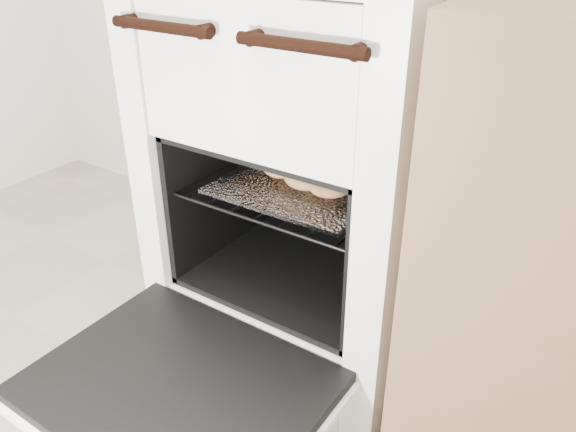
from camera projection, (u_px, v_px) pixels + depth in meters
name	position (u px, v px, depth m)	size (l,w,h in m)	color
stove	(324.00, 172.00, 1.36)	(0.64, 0.71, 0.98)	white
oven_door	(178.00, 389.00, 1.10)	(0.58, 0.45, 0.04)	black
oven_rack	(308.00, 184.00, 1.32)	(0.47, 0.45, 0.01)	black
foil_sheet	(303.00, 185.00, 1.30)	(0.36, 0.32, 0.01)	white
baked_rolls	(320.00, 173.00, 1.29)	(0.34, 0.26, 0.05)	#E2A05A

